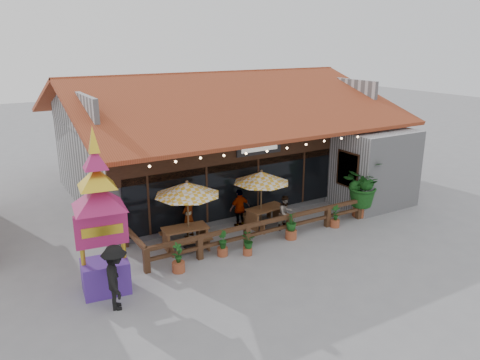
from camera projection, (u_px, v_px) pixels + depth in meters
ground at (292, 229)px, 19.56m from camera, size 100.00×100.00×0.00m
restaurant_building at (221, 147)px, 24.49m from camera, size 15.50×14.73×6.09m
patio_railing at (249, 229)px, 18.06m from camera, size 10.00×2.60×0.92m
umbrella_left at (187, 189)px, 17.30m from camera, size 2.73×2.73×2.66m
umbrella_right at (261, 177)px, 19.18m from camera, size 2.85×2.85×2.52m
picnic_table_left at (185, 234)px, 17.74m from camera, size 1.87×1.66×0.82m
picnic_table_right at (266, 213)px, 19.84m from camera, size 1.87×1.66×0.82m
thai_sign_tower at (99, 202)px, 13.92m from camera, size 2.34×2.34×5.68m
tropical_plant at (362, 185)px, 20.65m from camera, size 2.42×2.37×2.54m
diner_a at (189, 217)px, 18.61m from camera, size 0.75×0.65×1.73m
diner_b at (285, 213)px, 19.34m from camera, size 0.77×0.63×1.48m
diner_c at (240, 208)px, 19.65m from camera, size 0.98×0.44×1.65m
pedestrian at (116, 278)px, 13.58m from camera, size 1.01×1.42×2.00m
planter_a at (178, 260)px, 15.89m from camera, size 0.45×0.44×1.08m
planter_b at (222, 245)px, 17.09m from camera, size 0.39×0.39×0.96m
planter_c at (248, 243)px, 17.14m from camera, size 0.66×0.67×0.84m
planter_d at (291, 226)px, 18.51m from camera, size 0.58×0.58×1.11m
planter_e at (335, 218)px, 19.73m from camera, size 0.40×0.40×0.97m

